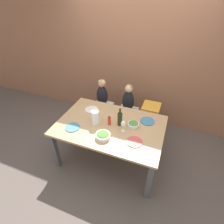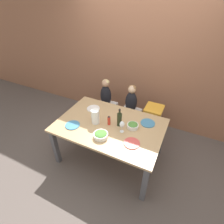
{
  "view_description": "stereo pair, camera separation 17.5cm",
  "coord_description": "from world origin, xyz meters",
  "px_view_note": "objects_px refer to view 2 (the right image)",
  "views": [
    {
      "loc": [
        0.75,
        -1.87,
        2.43
      ],
      "look_at": [
        0.0,
        0.08,
        0.91
      ],
      "focal_mm": 28.0,
      "sensor_mm": 36.0,
      "label": 1
    },
    {
      "loc": [
        0.91,
        -1.8,
        2.43
      ],
      "look_at": [
        0.0,
        0.08,
        0.91
      ],
      "focal_mm": 28.0,
      "sensor_mm": 36.0,
      "label": 2
    }
  ],
  "objects_px": {
    "person_child_left": "(106,93)",
    "salad_bowl_small": "(133,125)",
    "chair_right_highchair": "(153,115)",
    "dinner_plate_back_right": "(148,123)",
    "chair_far_left": "(106,108)",
    "chair_far_center": "(130,115)",
    "salad_bowl_large": "(101,135)",
    "paper_towel_roll": "(95,117)",
    "dinner_plate_back_left": "(93,109)",
    "wine_glass_near": "(122,125)",
    "person_child_center": "(131,99)",
    "wine_bottle": "(119,119)",
    "dinner_plate_front_right": "(132,143)",
    "dinner_plate_front_left": "(72,125)"
  },
  "relations": [
    {
      "from": "paper_towel_roll",
      "to": "dinner_plate_back_left",
      "type": "bearing_deg",
      "value": 126.58
    },
    {
      "from": "salad_bowl_large",
      "to": "paper_towel_roll",
      "type": "bearing_deg",
      "value": 132.69
    },
    {
      "from": "dinner_plate_back_right",
      "to": "dinner_plate_front_right",
      "type": "bearing_deg",
      "value": -98.13
    },
    {
      "from": "chair_far_center",
      "to": "salad_bowl_small",
      "type": "relative_size",
      "value": 2.78
    },
    {
      "from": "wine_glass_near",
      "to": "dinner_plate_front_right",
      "type": "relative_size",
      "value": 0.83
    },
    {
      "from": "salad_bowl_large",
      "to": "dinner_plate_front_right",
      "type": "xyz_separation_m",
      "value": [
        0.43,
        0.07,
        -0.03
      ]
    },
    {
      "from": "person_child_left",
      "to": "dinner_plate_back_right",
      "type": "distance_m",
      "value": 1.11
    },
    {
      "from": "wine_bottle",
      "to": "dinner_plate_front_left",
      "type": "xyz_separation_m",
      "value": [
        -0.63,
        -0.31,
        -0.11
      ]
    },
    {
      "from": "dinner_plate_back_left",
      "to": "dinner_plate_back_right",
      "type": "relative_size",
      "value": 1.0
    },
    {
      "from": "dinner_plate_back_left",
      "to": "dinner_plate_front_right",
      "type": "bearing_deg",
      "value": -28.33
    },
    {
      "from": "dinner_plate_back_right",
      "to": "wine_glass_near",
      "type": "bearing_deg",
      "value": -129.94
    },
    {
      "from": "wine_glass_near",
      "to": "salad_bowl_small",
      "type": "relative_size",
      "value": 1.08
    },
    {
      "from": "wine_glass_near",
      "to": "dinner_plate_front_left",
      "type": "relative_size",
      "value": 0.83
    },
    {
      "from": "salad_bowl_large",
      "to": "dinner_plate_back_right",
      "type": "bearing_deg",
      "value": 48.71
    },
    {
      "from": "chair_far_left",
      "to": "salad_bowl_small",
      "type": "distance_m",
      "value": 1.15
    },
    {
      "from": "dinner_plate_front_left",
      "to": "person_child_center",
      "type": "bearing_deg",
      "value": 63.05
    },
    {
      "from": "chair_far_left",
      "to": "chair_right_highchair",
      "type": "distance_m",
      "value": 0.97
    },
    {
      "from": "person_child_center",
      "to": "wine_bottle",
      "type": "xyz_separation_m",
      "value": [
        0.09,
        -0.74,
        0.1
      ]
    },
    {
      "from": "chair_far_left",
      "to": "paper_towel_roll",
      "type": "bearing_deg",
      "value": -72.28
    },
    {
      "from": "dinner_plate_front_right",
      "to": "dinner_plate_back_right",
      "type": "bearing_deg",
      "value": 81.87
    },
    {
      "from": "dinner_plate_front_left",
      "to": "dinner_plate_back_right",
      "type": "bearing_deg",
      "value": 28.3
    },
    {
      "from": "paper_towel_roll",
      "to": "dinner_plate_back_left",
      "type": "relative_size",
      "value": 1.07
    },
    {
      "from": "person_child_left",
      "to": "person_child_center",
      "type": "distance_m",
      "value": 0.52
    },
    {
      "from": "chair_far_left",
      "to": "chair_far_center",
      "type": "xyz_separation_m",
      "value": [
        0.52,
        0.0,
        0.0
      ]
    },
    {
      "from": "chair_far_left",
      "to": "person_child_center",
      "type": "distance_m",
      "value": 0.63
    },
    {
      "from": "chair_right_highchair",
      "to": "paper_towel_roll",
      "type": "bearing_deg",
      "value": -129.16
    },
    {
      "from": "wine_glass_near",
      "to": "salad_bowl_small",
      "type": "bearing_deg",
      "value": 53.1
    },
    {
      "from": "wine_bottle",
      "to": "salad_bowl_small",
      "type": "height_order",
      "value": "wine_bottle"
    },
    {
      "from": "salad_bowl_large",
      "to": "salad_bowl_small",
      "type": "bearing_deg",
      "value": 49.12
    },
    {
      "from": "dinner_plate_back_right",
      "to": "dinner_plate_back_left",
      "type": "bearing_deg",
      "value": -178.21
    },
    {
      "from": "salad_bowl_small",
      "to": "dinner_plate_back_left",
      "type": "distance_m",
      "value": 0.79
    },
    {
      "from": "chair_far_center",
      "to": "paper_towel_roll",
      "type": "xyz_separation_m",
      "value": [
        -0.25,
        -0.85,
        0.46
      ]
    },
    {
      "from": "salad_bowl_small",
      "to": "dinner_plate_back_right",
      "type": "bearing_deg",
      "value": 47.91
    },
    {
      "from": "chair_right_highchair",
      "to": "dinner_plate_front_right",
      "type": "xyz_separation_m",
      "value": [
        -0.04,
        -1.01,
        0.21
      ]
    },
    {
      "from": "person_child_center",
      "to": "dinner_plate_back_left",
      "type": "relative_size",
      "value": 2.56
    },
    {
      "from": "chair_far_left",
      "to": "chair_right_highchair",
      "type": "xyz_separation_m",
      "value": [
        0.96,
        -0.0,
        0.14
      ]
    },
    {
      "from": "dinner_plate_front_left",
      "to": "wine_glass_near",
      "type": "bearing_deg",
      "value": 15.6
    },
    {
      "from": "wine_glass_near",
      "to": "person_child_center",
      "type": "bearing_deg",
      "value": 101.89
    },
    {
      "from": "dinner_plate_back_left",
      "to": "dinner_plate_back_right",
      "type": "height_order",
      "value": "same"
    },
    {
      "from": "salad_bowl_large",
      "to": "salad_bowl_small",
      "type": "relative_size",
      "value": 1.22
    },
    {
      "from": "dinner_plate_back_left",
      "to": "person_child_left",
      "type": "bearing_deg",
      "value": 94.93
    },
    {
      "from": "dinner_plate_front_left",
      "to": "dinner_plate_back_left",
      "type": "xyz_separation_m",
      "value": [
        0.06,
        0.51,
        0.0
      ]
    },
    {
      "from": "chair_right_highchair",
      "to": "dinner_plate_back_right",
      "type": "relative_size",
      "value": 3.18
    },
    {
      "from": "salad_bowl_large",
      "to": "salad_bowl_small",
      "type": "distance_m",
      "value": 0.5
    },
    {
      "from": "chair_right_highchair",
      "to": "person_child_left",
      "type": "height_order",
      "value": "person_child_left"
    },
    {
      "from": "salad_bowl_large",
      "to": "dinner_plate_back_right",
      "type": "relative_size",
      "value": 0.94
    },
    {
      "from": "chair_far_center",
      "to": "dinner_plate_back_right",
      "type": "distance_m",
      "value": 0.78
    },
    {
      "from": "wine_glass_near",
      "to": "salad_bowl_small",
      "type": "xyz_separation_m",
      "value": [
        0.11,
        0.15,
        -0.09
      ]
    },
    {
      "from": "chair_far_center",
      "to": "dinner_plate_front_right",
      "type": "xyz_separation_m",
      "value": [
        0.39,
        -1.01,
        0.35
      ]
    },
    {
      "from": "person_child_left",
      "to": "salad_bowl_small",
      "type": "relative_size",
      "value": 3.32
    }
  ]
}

